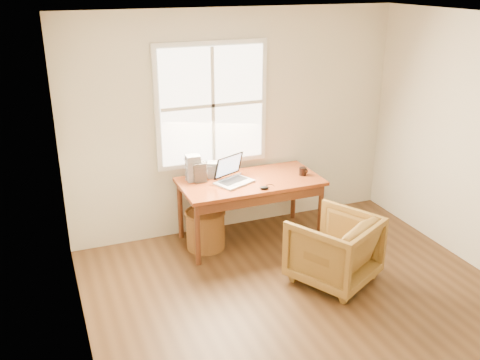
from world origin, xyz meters
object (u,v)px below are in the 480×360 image
object	(u,v)px
cd_stack_a	(193,168)
armchair	(334,249)
desk	(250,181)
coffee_mug	(303,171)
wicker_stool	(205,230)
laptop	(234,171)

from	to	relation	value
cd_stack_a	armchair	bearing A→B (deg)	-52.48
desk	coffee_mug	bearing A→B (deg)	-7.71
desk	armchair	size ratio (longest dim) A/B	2.07
coffee_mug	cd_stack_a	size ratio (longest dim) A/B	0.31
desk	wicker_stool	size ratio (longest dim) A/B	3.69
armchair	wicker_stool	xyz separation A→B (m)	(-0.99, 1.13, -0.14)
armchair	cd_stack_a	world-z (taller)	cd_stack_a
laptop	cd_stack_a	bearing A→B (deg)	122.68
wicker_stool	laptop	world-z (taller)	laptop
armchair	coffee_mug	size ratio (longest dim) A/B	8.27
wicker_stool	coffee_mug	bearing A→B (deg)	-4.13
desk	armchair	bearing A→B (deg)	-68.70
desk	laptop	xyz separation A→B (m)	(-0.21, -0.03, 0.16)
armchair	laptop	bearing A→B (deg)	-87.66
laptop	coffee_mug	size ratio (longest dim) A/B	4.29
armchair	laptop	size ratio (longest dim) A/B	1.93
desk	armchair	xyz separation A→B (m)	(0.44, -1.13, -0.38)
desk	laptop	distance (m)	0.26
laptop	armchair	bearing A→B (deg)	-84.11
desk	wicker_stool	world-z (taller)	desk
armchair	cd_stack_a	bearing A→B (deg)	-80.58
desk	wicker_stool	xyz separation A→B (m)	(-0.55, -0.00, -0.51)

